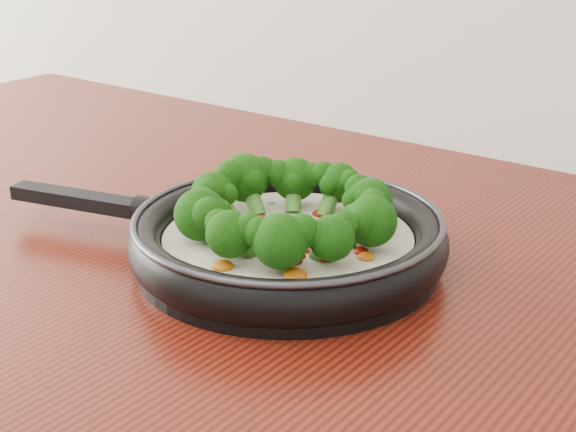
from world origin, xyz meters
The scene contains 1 object.
skillet centered at (0.13, 1.05, 0.93)m, with size 0.49×0.37×0.09m.
Camera 1 is at (0.56, 0.49, 1.23)m, focal length 50.48 mm.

